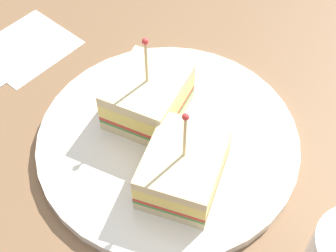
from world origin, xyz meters
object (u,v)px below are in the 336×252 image
Objects in this scene: sandwich_half_front at (148,97)px; fork at (14,70)px; sandwich_half_back at (183,168)px; plate at (168,140)px; napkin at (27,47)px.

sandwich_half_front reaches higher than fork.
fork is at bearing -68.08° from sandwich_half_front.
sandwich_half_front reaches higher than sandwich_half_back.
plate is 2.22× the size of fork.
sandwich_half_front is 21.53cm from napkin.
sandwich_half_back is at bearing 61.49° from plate.
napkin is at bearing -83.77° from plate.
sandwich_half_back is 1.01× the size of napkin.
sandwich_half_front is 19.96cm from fork.
plate reaches higher than fork.
sandwich_half_front is 0.96× the size of sandwich_half_back.
plate is 2.49× the size of sandwich_half_back.
sandwich_half_back is 30.69cm from napkin.
sandwich_half_back is at bearing 89.68° from napkin.
sandwich_half_front is (-0.87, -4.25, 3.37)cm from plate.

